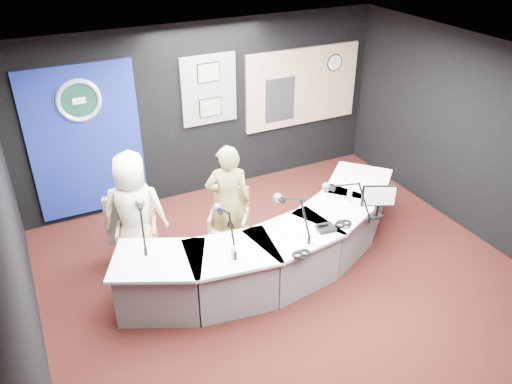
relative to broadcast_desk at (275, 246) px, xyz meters
name	(u,v)px	position (x,y,z in m)	size (l,w,h in m)	color
ground	(298,291)	(0.05, -0.55, -0.38)	(6.00, 6.00, 0.00)	black
ceiling	(309,76)	(0.05, -0.55, 2.42)	(6.00, 6.00, 0.02)	silver
wall_back	(206,111)	(0.05, 2.45, 1.02)	(6.00, 0.02, 2.80)	black
wall_left	(20,270)	(-2.95, -0.55, 1.02)	(0.02, 6.00, 2.80)	black
wall_right	(493,147)	(3.05, -0.55, 1.02)	(0.02, 6.00, 2.80)	black
broadcast_desk	(275,246)	(0.00, 0.00, 0.00)	(4.50, 1.90, 0.75)	silver
backdrop_panel	(86,142)	(-1.85, 2.42, 0.88)	(1.60, 0.05, 2.30)	navy
agency_seal	(79,101)	(-1.85, 2.38, 1.52)	(0.63, 0.63, 0.07)	silver
seal_center	(79,100)	(-1.85, 2.38, 1.52)	(0.48, 0.48, 0.01)	#0E3324
pinboard	(209,90)	(0.10, 2.42, 1.38)	(0.90, 0.04, 1.10)	slate
framed_photo_upper	(209,73)	(0.10, 2.39, 1.65)	(0.34, 0.02, 0.27)	gray
framed_photo_lower	(210,108)	(0.10, 2.39, 1.09)	(0.34, 0.02, 0.27)	gray
booth_window_frame	(302,87)	(1.80, 2.42, 1.18)	(2.12, 0.06, 1.32)	tan
booth_glow	(303,87)	(1.80, 2.41, 1.18)	(2.00, 0.02, 1.20)	#FBDD9E
equipment_rack	(280,100)	(1.35, 2.39, 1.03)	(0.55, 0.02, 0.75)	black
wall_clock	(335,63)	(2.40, 2.39, 1.52)	(0.28, 0.28, 0.01)	white
armchair_left	(138,236)	(-1.59, 0.86, 0.10)	(0.54, 0.54, 0.96)	#A2734A
armchair_right	(229,226)	(-0.40, 0.59, 0.08)	(0.51, 0.51, 0.91)	#A2734A
draped_jacket	(125,220)	(-1.69, 1.10, 0.24)	(0.50, 0.10, 0.70)	#696658
person_man	(134,213)	(-1.59, 0.86, 0.47)	(0.82, 0.54, 1.68)	#F2EDC1
person_woman	(228,202)	(-0.40, 0.59, 0.45)	(0.60, 0.40, 1.66)	olive
computer_monitor	(378,195)	(1.23, -0.47, 0.70)	(0.46, 0.03, 0.31)	black
desk_phone	(326,228)	(0.48, -0.44, 0.40)	(0.22, 0.17, 0.05)	black
headphones_near	(343,223)	(0.75, -0.44, 0.39)	(0.22, 0.22, 0.04)	black
headphones_far	(301,254)	(-0.06, -0.75, 0.39)	(0.19, 0.19, 0.03)	black
paper_stack	(164,249)	(-1.45, 0.07, 0.38)	(0.23, 0.33, 0.00)	white
notepad	(241,245)	(-0.61, -0.27, 0.38)	(0.19, 0.27, 0.00)	white
boom_mic_a	(142,219)	(-1.61, 0.35, 0.68)	(0.25, 0.73, 0.60)	black
boom_mic_b	(226,224)	(-0.75, -0.18, 0.68)	(0.17, 0.74, 0.60)	black
boom_mic_c	(293,211)	(0.09, -0.29, 0.68)	(0.22, 0.73, 0.60)	black
boom_mic_d	(348,196)	(0.90, -0.28, 0.68)	(0.44, 0.65, 0.60)	black
water_bottles	(313,217)	(0.43, -0.23, 0.46)	(2.48, 0.54, 0.18)	silver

